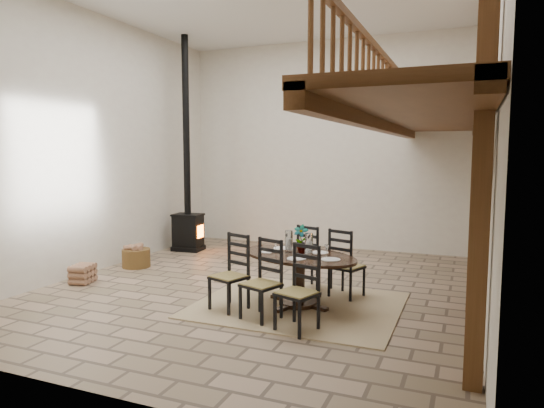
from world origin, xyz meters
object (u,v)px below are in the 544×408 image
at_px(dining_table, 294,279).
at_px(log_stack, 83,274).
at_px(log_basket, 136,257).
at_px(wood_stove, 188,204).

distance_m(dining_table, log_stack, 3.96).
xyz_separation_m(dining_table, log_stack, (-3.95, -0.14, -0.26)).
bearing_deg(log_stack, dining_table, 2.00).
bearing_deg(dining_table, log_basket, -178.97).
relative_size(wood_stove, log_stack, 9.86).
height_order(wood_stove, log_stack, wood_stove).
bearing_deg(wood_stove, dining_table, -44.95).
xyz_separation_m(dining_table, log_basket, (-3.85, 1.24, -0.23)).
xyz_separation_m(log_basket, log_stack, (-0.10, -1.37, -0.03)).
height_order(wood_stove, log_basket, wood_stove).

